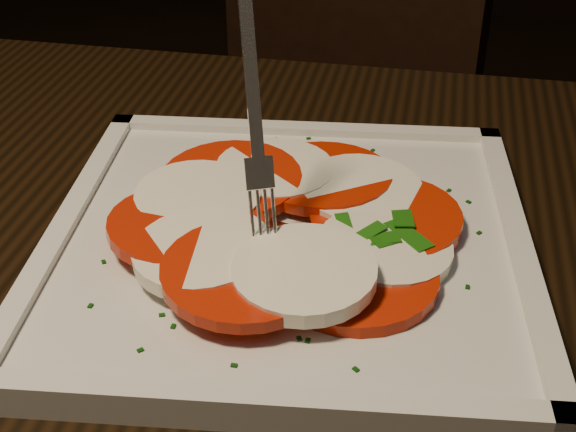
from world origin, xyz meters
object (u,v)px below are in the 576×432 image
at_px(table, 132,412).
at_px(chair, 315,117).
at_px(plate, 288,244).
at_px(fork, 252,101).

relative_size(table, chair, 1.36).
relative_size(chair, plate, 2.97).
relative_size(plate, fork, 2.12).
xyz_separation_m(table, plate, (0.09, 0.07, 0.11)).
distance_m(table, chair, 0.72).
relative_size(chair, fork, 6.29).
xyz_separation_m(chair, plate, (0.14, -0.64, 0.22)).
distance_m(table, fork, 0.23).
height_order(table, plate, plate).
bearing_deg(table, chair, 93.84).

